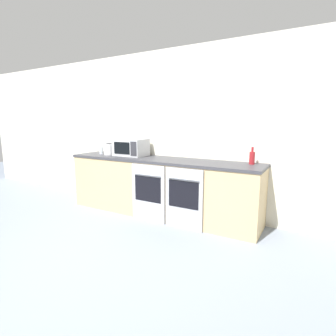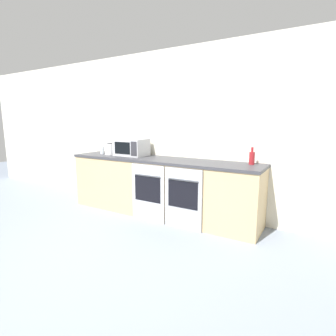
{
  "view_description": "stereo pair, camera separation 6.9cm",
  "coord_description": "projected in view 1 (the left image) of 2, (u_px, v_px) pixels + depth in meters",
  "views": [
    {
      "loc": [
        2.11,
        -1.62,
        1.48
      ],
      "look_at": [
        0.15,
        1.82,
        0.77
      ],
      "focal_mm": 28.0,
      "sensor_mm": 36.0,
      "label": 1
    },
    {
      "loc": [
        2.17,
        -1.59,
        1.48
      ],
      "look_at": [
        0.15,
        1.82,
        0.77
      ],
      "focal_mm": 28.0,
      "sensor_mm": 36.0,
      "label": 2
    }
  ],
  "objects": [
    {
      "name": "bottle_clear",
      "position": [
        101.0,
        150.0,
        4.63
      ],
      "size": [
        0.07,
        0.07,
        0.18
      ],
      "color": "silver",
      "rests_on": "counter_back"
    },
    {
      "name": "counter_back",
      "position": [
        160.0,
        187.0,
        4.15
      ],
      "size": [
        3.16,
        0.65,
        0.91
      ],
      "color": "tan",
      "rests_on": "ground_plane"
    },
    {
      "name": "bottle_red",
      "position": [
        252.0,
        158.0,
        3.52
      ],
      "size": [
        0.07,
        0.07,
        0.23
      ],
      "color": "maroon",
      "rests_on": "counter_back"
    },
    {
      "name": "oven_left",
      "position": [
        148.0,
        193.0,
        3.87
      ],
      "size": [
        0.56,
        0.06,
        0.86
      ],
      "color": "#B7BABF",
      "rests_on": "ground_plane"
    },
    {
      "name": "microwave",
      "position": [
        131.0,
        147.0,
        4.39
      ],
      "size": [
        0.53,
        0.37,
        0.28
      ],
      "color": "#B7BABF",
      "rests_on": "counter_back"
    },
    {
      "name": "wall_back",
      "position": [
        171.0,
        132.0,
        4.3
      ],
      "size": [
        10.0,
        0.06,
        2.6
      ],
      "color": "silver",
      "rests_on": "ground_plane"
    },
    {
      "name": "ground_plane",
      "position": [
        67.0,
        268.0,
        2.67
      ],
      "size": [
        16.0,
        16.0,
        0.0
      ],
      "primitive_type": "plane",
      "color": "gray"
    },
    {
      "name": "kettle",
      "position": [
        109.0,
        149.0,
        4.53
      ],
      "size": [
        0.17,
        0.17,
        0.2
      ],
      "color": "white",
      "rests_on": "counter_back"
    },
    {
      "name": "oven_right",
      "position": [
        184.0,
        199.0,
        3.59
      ],
      "size": [
        0.56,
        0.06,
        0.86
      ],
      "color": "#A8AAAF",
      "rests_on": "ground_plane"
    }
  ]
}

